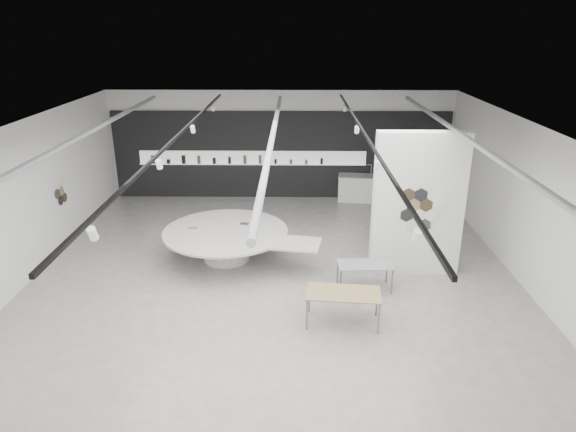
{
  "coord_description": "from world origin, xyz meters",
  "views": [
    {
      "loc": [
        0.49,
        -10.8,
        5.96
      ],
      "look_at": [
        0.33,
        1.2,
        1.42
      ],
      "focal_mm": 32.0,
      "sensor_mm": 36.0,
      "label": 1
    }
  ],
  "objects_px": {
    "display_island": "(228,241)",
    "partition_column": "(418,205)",
    "sample_table_stone": "(365,266)",
    "sample_table_wood": "(343,295)",
    "kitchen_counter": "(362,188)"
  },
  "relations": [
    {
      "from": "display_island",
      "to": "sample_table_stone",
      "type": "height_order",
      "value": "display_island"
    },
    {
      "from": "display_island",
      "to": "sample_table_stone",
      "type": "relative_size",
      "value": 3.39
    },
    {
      "from": "partition_column",
      "to": "sample_table_wood",
      "type": "xyz_separation_m",
      "value": [
        -1.99,
        -2.41,
        -1.13
      ]
    },
    {
      "from": "sample_table_wood",
      "to": "kitchen_counter",
      "type": "distance_m",
      "value": 8.05
    },
    {
      "from": "partition_column",
      "to": "display_island",
      "type": "bearing_deg",
      "value": 172.54
    },
    {
      "from": "partition_column",
      "to": "sample_table_wood",
      "type": "relative_size",
      "value": 2.25
    },
    {
      "from": "display_island",
      "to": "sample_table_wood",
      "type": "distance_m",
      "value": 4.11
    },
    {
      "from": "display_island",
      "to": "partition_column",
      "type": "bearing_deg",
      "value": 2.15
    },
    {
      "from": "display_island",
      "to": "sample_table_stone",
      "type": "distance_m",
      "value": 3.75
    },
    {
      "from": "sample_table_stone",
      "to": "kitchen_counter",
      "type": "bearing_deg",
      "value": 83.76
    },
    {
      "from": "partition_column",
      "to": "display_island",
      "type": "distance_m",
      "value": 4.96
    },
    {
      "from": "partition_column",
      "to": "sample_table_stone",
      "type": "xyz_separation_m",
      "value": [
        -1.35,
        -0.94,
        -1.2
      ]
    },
    {
      "from": "partition_column",
      "to": "sample_table_stone",
      "type": "relative_size",
      "value": 2.76
    },
    {
      "from": "sample_table_wood",
      "to": "display_island",
      "type": "bearing_deg",
      "value": 132.36
    },
    {
      "from": "partition_column",
      "to": "kitchen_counter",
      "type": "height_order",
      "value": "partition_column"
    }
  ]
}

